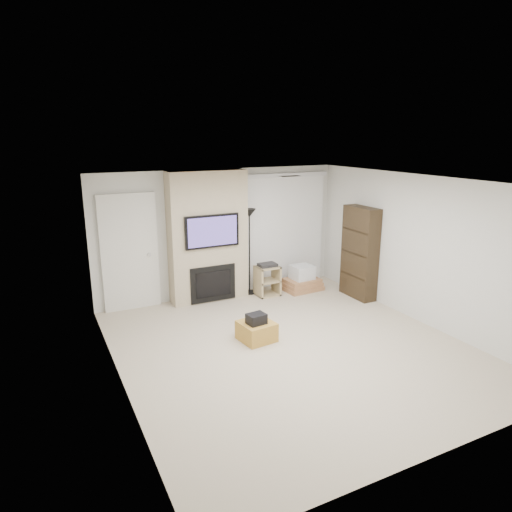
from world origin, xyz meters
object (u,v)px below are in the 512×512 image
ottoman (257,331)px  av_stand (267,279)px  box_stack (302,280)px  bookshelf (360,253)px  floor_lamp (249,227)px

ottoman → av_stand: bearing=57.5°
box_stack → av_stand: bearing=177.9°
box_stack → bookshelf: 1.35m
av_stand → bookshelf: bookshelf is taller
floor_lamp → ottoman: bearing=-112.9°
ottoman → av_stand: (1.13, 1.77, 0.20)m
bookshelf → floor_lamp: bearing=148.3°
av_stand → box_stack: (0.80, -0.03, -0.15)m
av_stand → box_stack: 0.81m
box_stack → bookshelf: size_ratio=0.45×
av_stand → box_stack: av_stand is taller
floor_lamp → av_stand: bearing=-44.7°
bookshelf → av_stand: bearing=151.0°
box_stack → ottoman: bearing=-137.9°
floor_lamp → bookshelf: size_ratio=0.96×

